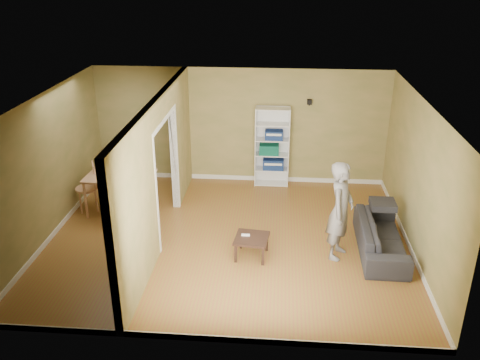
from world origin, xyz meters
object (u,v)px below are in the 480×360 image
at_px(coffee_table, 252,240).
at_px(dining_table, 120,179).
at_px(chair_left, 87,187).
at_px(chair_far, 131,180).
at_px(person, 341,203).
at_px(sofa, 381,232).
at_px(chair_near, 114,202).
at_px(bookshelf, 272,146).

relative_size(coffee_table, dining_table, 0.43).
distance_m(coffee_table, dining_table, 3.11).
height_order(chair_left, chair_far, chair_left).
relative_size(person, dining_table, 1.57).
relative_size(sofa, dining_table, 1.49).
xyz_separation_m(chair_left, chair_near, (0.75, -0.58, -0.02)).
distance_m(dining_table, chair_far, 0.59).
height_order(coffee_table, chair_far, chair_far).
xyz_separation_m(coffee_table, chair_far, (-2.65, 2.01, 0.15)).
height_order(person, dining_table, person).
distance_m(dining_table, chair_left, 0.77).
xyz_separation_m(person, chair_far, (-4.13, 1.85, -0.54)).
relative_size(bookshelf, chair_left, 1.82).
height_order(bookshelf, dining_table, bookshelf).
xyz_separation_m(chair_left, chair_far, (0.79, 0.48, -0.02)).
relative_size(person, bookshelf, 1.13).
height_order(person, chair_far, person).
xyz_separation_m(dining_table, chair_near, (0.02, -0.53, -0.25)).
relative_size(bookshelf, dining_table, 1.39).
bearing_deg(coffee_table, sofa, 9.20).
bearing_deg(coffee_table, chair_far, 142.89).
relative_size(sofa, chair_far, 2.05).
bearing_deg(dining_table, sofa, -12.67).
distance_m(person, dining_table, 4.40).
xyz_separation_m(coffee_table, chair_left, (-3.44, 1.53, 0.18)).
distance_m(bookshelf, chair_left, 4.06).
bearing_deg(chair_left, coffee_table, 41.87).
height_order(bookshelf, chair_far, bookshelf).
height_order(sofa, person, person).
relative_size(dining_table, chair_far, 1.38).
bearing_deg(chair_far, chair_left, 11.68).
bearing_deg(sofa, person, 106.38).
distance_m(dining_table, chair_near, 0.59).
bearing_deg(chair_near, bookshelf, 48.44).
relative_size(sofa, coffee_table, 3.45).
bearing_deg(chair_near, dining_table, 104.11).
height_order(chair_near, chair_far, chair_near).
xyz_separation_m(bookshelf, chair_left, (-3.70, -1.63, -0.40)).
xyz_separation_m(chair_near, chair_far, (0.04, 1.06, -0.01)).
bearing_deg(person, chair_near, 100.50).
xyz_separation_m(sofa, dining_table, (-4.95, 1.11, 0.36)).
height_order(coffee_table, chair_near, chair_near).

